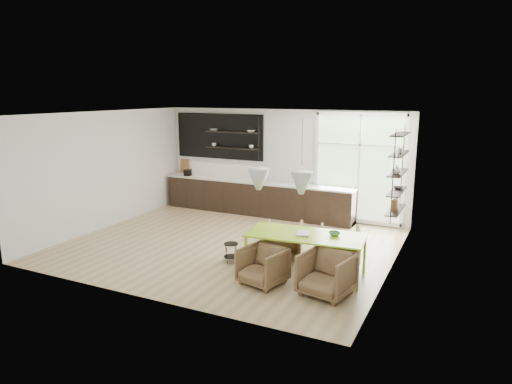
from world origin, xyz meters
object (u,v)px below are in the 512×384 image
object	(u,v)px
dining_table	(306,237)
wire_stool	(231,250)
armchair_front_right	(327,274)
armchair_back_left	(284,239)
armchair_back_right	(340,245)
armchair_front_left	(263,266)

from	to	relation	value
dining_table	wire_stool	distance (m)	1.64
dining_table	armchair_front_right	world-z (taller)	dining_table
dining_table	armchair_back_left	distance (m)	1.14
dining_table	wire_stool	world-z (taller)	dining_table
armchair_back_right	armchair_front_right	bearing A→B (deg)	80.51
wire_stool	armchair_back_left	bearing A→B (deg)	44.80
wire_stool	dining_table	bearing A→B (deg)	1.05
dining_table	armchair_back_right	distance (m)	1.05
armchair_back_left	armchair_back_right	bearing A→B (deg)	169.30
armchair_back_left	armchair_front_right	distance (m)	2.01
armchair_back_right	dining_table	bearing A→B (deg)	48.50
armchair_front_right	wire_stool	world-z (taller)	armchair_front_right
dining_table	armchair_back_right	xyz separation A→B (m)	(0.40, 0.90, -0.37)
armchair_front_left	armchair_front_right	world-z (taller)	armchair_front_right
armchair_back_left	wire_stool	size ratio (longest dim) A/B	2.02
armchair_back_left	armchair_back_right	world-z (taller)	armchair_back_right
wire_stool	armchair_front_left	bearing A→B (deg)	-34.81
armchair_back_right	wire_stool	world-z (taller)	armchair_back_right
armchair_back_left	wire_stool	distance (m)	1.14
dining_table	armchair_front_right	size ratio (longest dim) A/B	2.74
armchair_back_right	armchair_front_right	size ratio (longest dim) A/B	0.98
armchair_back_left	armchair_back_right	xyz separation A→B (m)	(1.16, 0.12, 0.01)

